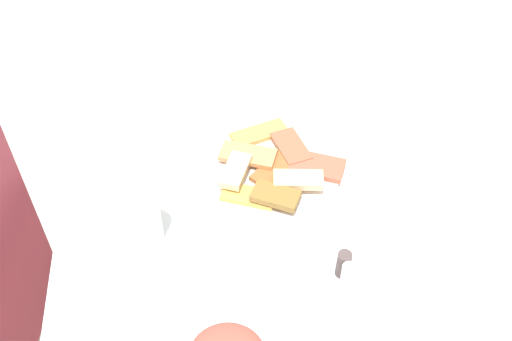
{
  "coord_description": "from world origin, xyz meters",
  "views": [
    {
      "loc": [
        -0.84,
        0.08,
        1.66
      ],
      "look_at": [
        0.02,
        -0.02,
        0.77
      ],
      "focal_mm": 41.86,
      "sensor_mm": 36.0,
      "label": 1
    }
  ],
  "objects_px": {
    "dining_table": "(247,215)",
    "condiment_caddy": "(344,277)",
    "pide_platter": "(272,168)",
    "soda_can": "(143,218)"
  },
  "relations": [
    {
      "from": "dining_table",
      "to": "condiment_caddy",
      "type": "height_order",
      "value": "condiment_caddy"
    },
    {
      "from": "dining_table",
      "to": "pide_platter",
      "type": "bearing_deg",
      "value": -58.22
    },
    {
      "from": "pide_platter",
      "to": "condiment_caddy",
      "type": "height_order",
      "value": "condiment_caddy"
    },
    {
      "from": "soda_can",
      "to": "condiment_caddy",
      "type": "xyz_separation_m",
      "value": [
        -0.15,
        -0.35,
        -0.04
      ]
    },
    {
      "from": "soda_can",
      "to": "condiment_caddy",
      "type": "bearing_deg",
      "value": -112.9
    },
    {
      "from": "pide_platter",
      "to": "condiment_caddy",
      "type": "xyz_separation_m",
      "value": [
        -0.3,
        -0.09,
        0.01
      ]
    },
    {
      "from": "pide_platter",
      "to": "soda_can",
      "type": "xyz_separation_m",
      "value": [
        -0.15,
        0.26,
        0.05
      ]
    },
    {
      "from": "pide_platter",
      "to": "soda_can",
      "type": "distance_m",
      "value": 0.3
    },
    {
      "from": "dining_table",
      "to": "soda_can",
      "type": "height_order",
      "value": "soda_can"
    },
    {
      "from": "dining_table",
      "to": "pide_platter",
      "type": "height_order",
      "value": "pide_platter"
    }
  ]
}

